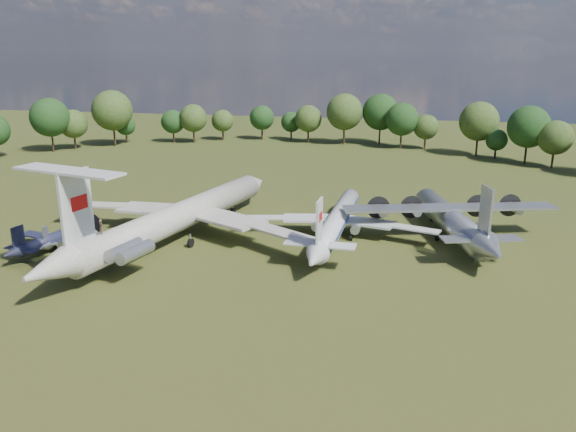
% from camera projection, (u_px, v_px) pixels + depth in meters
% --- Properties ---
extents(ground, '(300.00, 300.00, 0.00)m').
position_uv_depth(ground, '(209.00, 238.00, 81.22)').
color(ground, '#273D14').
rests_on(ground, ground).
extents(il62_airliner, '(54.23, 63.67, 5.42)m').
position_uv_depth(il62_airliner, '(180.00, 221.00, 79.78)').
color(il62_airliner, silver).
rests_on(il62_airliner, ground).
extents(tu104_jet, '(30.53, 39.82, 3.87)m').
position_uv_depth(tu104_jet, '(337.00, 225.00, 80.91)').
color(tu104_jet, '#BCBCBC').
rests_on(tu104_jet, ground).
extents(an12_transport, '(38.74, 41.25, 4.51)m').
position_uv_depth(an12_transport, '(451.00, 223.00, 80.42)').
color(an12_transport, '#ABADB3').
rests_on(an12_transport, ground).
extents(small_prop_west, '(15.90, 19.40, 2.51)m').
position_uv_depth(small_prop_west, '(54.00, 241.00, 75.88)').
color(small_prop_west, black).
rests_on(small_prop_west, ground).
extents(small_prop_northwest, '(11.62, 14.48, 1.92)m').
position_uv_depth(small_prop_northwest, '(61.00, 237.00, 78.50)').
color(small_prop_northwest, '#9A9CA2').
rests_on(small_prop_northwest, ground).
extents(person_on_il62, '(0.76, 0.68, 1.74)m').
position_uv_depth(person_on_il62, '(101.00, 227.00, 65.60)').
color(person_on_il62, brown).
rests_on(person_on_il62, il62_airliner).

